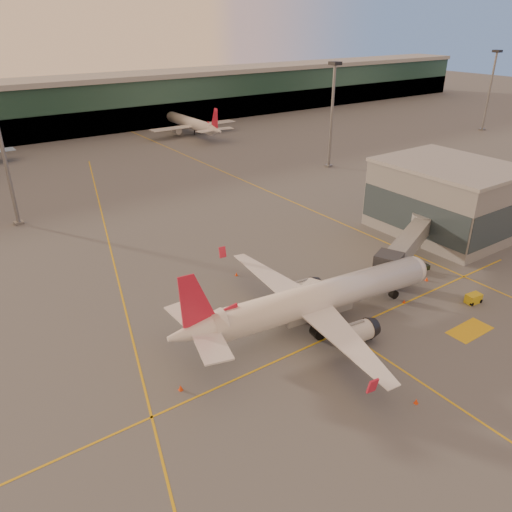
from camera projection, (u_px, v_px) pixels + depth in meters
ground at (342, 366)px, 55.69m from camera, size 600.00×600.00×0.00m
taxi_markings at (127, 247)px, 84.67m from camera, size 100.12×173.00×0.01m
terminal at (27, 110)px, 156.39m from camera, size 400.00×20.00×17.60m
gate_building at (446, 199)px, 87.92m from camera, size 18.40×22.40×12.60m
mast_west_near at (2, 145)px, 87.51m from camera, size 2.40×2.40×25.60m
mast_east_near at (332, 108)px, 123.46m from camera, size 2.40×2.40×25.60m
mast_east_far at (491, 85)px, 165.29m from camera, size 2.40×2.40×25.60m
main_airplane at (314, 300)px, 61.54m from camera, size 37.23×33.66×11.24m
jet_bridge at (410, 241)px, 77.21m from camera, size 21.27×11.39×5.66m
catering_truck at (308, 300)px, 64.19m from camera, size 5.76×4.22×4.11m
gpu_cart at (474, 299)px, 67.85m from camera, size 2.33×1.56×1.29m
pushback_tug at (395, 264)px, 77.39m from camera, size 3.49×2.47×1.62m
cone_nose at (427, 279)px, 73.65m from camera, size 0.48×0.48×0.61m
cone_tail at (181, 388)px, 52.03m from camera, size 0.49×0.49×0.62m
cone_wing_right at (416, 401)px, 50.25m from camera, size 0.45×0.45×0.57m
cone_wing_left at (236, 274)px, 75.09m from camera, size 0.43×0.43×0.54m
cone_fwd at (404, 301)px, 67.95m from camera, size 0.39×0.39×0.49m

